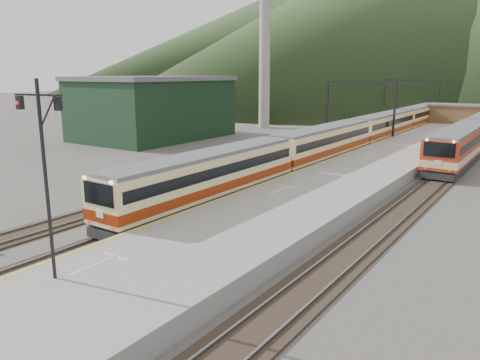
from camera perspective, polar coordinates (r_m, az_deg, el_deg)
The scene contains 16 objects.
track_main at distance 50.56m, azimuth 11.20°, elevation 2.47°, with size 2.60×200.00×0.23m.
track_far at distance 52.69m, azimuth 6.20°, elevation 3.06°, with size 2.60×200.00×0.23m.
track_second at distance 47.35m, azimuth 24.06°, elevation 0.89°, with size 2.60×200.00×0.23m.
platform at distance 46.73m, azimuth 16.55°, elevation 1.88°, with size 8.00×100.00×1.00m, color gray.
gantry_near at distance 64.86m, azimuth 14.41°, elevation 9.47°, with size 9.55×0.25×8.00m.
gantry_far at distance 88.73m, azimuth 20.09°, elevation 9.91°, with size 9.55×0.25×8.00m.
warehouse at distance 67.52m, azimuth -10.51°, elevation 8.69°, with size 14.50×20.50×8.60m.
smokestack at distance 79.71m, azimuth 3.06°, elevation 17.18°, with size 1.80×1.80×30.00m, color #9E998E.
station_shed at distance 85.20m, azimuth 25.12°, elevation 7.35°, with size 9.40×4.40×3.10m.
hill_a at distance 205.72m, azimuth 18.31°, elevation 18.11°, with size 180.00×180.00×60.00m, color #25401C.
hill_d at distance 283.22m, azimuth 4.99°, elevation 16.57°, with size 200.00×200.00×55.00m, color #25401C.
main_train at distance 57.13m, azimuth 14.26°, elevation 5.37°, with size 2.76×75.83×3.37m.
second_train at distance 62.40m, azimuth 26.94°, elevation 5.13°, with size 3.04×41.37×3.71m.
signal_mast at distance 19.13m, azimuth -22.77°, elevation 2.06°, with size 2.16×0.63×7.81m.
short_signal_b at distance 46.01m, azimuth 4.05°, elevation 3.43°, with size 0.23×0.18×2.27m.
short_signal_c at distance 35.65m, azimuth -14.45°, elevation 0.29°, with size 0.26×0.23×2.27m.
Camera 1 is at (19.44, -5.82, 8.97)m, focal length 35.00 mm.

